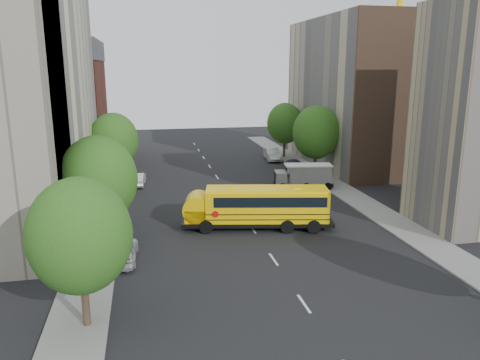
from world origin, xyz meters
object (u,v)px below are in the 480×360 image
object	(u,v)px
street_tree_2	(114,141)
school_bus	(256,205)
street_tree_1	(98,180)
parked_car_5	(272,154)
street_tree_5	(285,123)
parked_car_0	(123,250)
street_tree_0	(80,236)
safari_truck	(304,176)
parked_car_1	(138,179)
street_tree_4	(316,132)
parked_car_4	(295,165)

from	to	relation	value
street_tree_2	school_bus	xyz separation A→B (m)	(11.32, -15.77, -3.00)
street_tree_1	parked_car_5	distance (m)	34.75
street_tree_5	parked_car_0	xyz separation A→B (m)	(-20.60, -32.33, -3.94)
street_tree_0	safari_truck	xyz separation A→B (m)	(18.94, 23.05, -3.30)
street_tree_0	parked_car_5	size ratio (longest dim) A/B	1.54
parked_car_0	parked_car_1	size ratio (longest dim) A/B	1.12
street_tree_5	parked_car_0	size ratio (longest dim) A/B	1.67
street_tree_5	safari_truck	xyz separation A→B (m)	(-3.06, -16.95, -3.36)
street_tree_0	parked_car_1	xyz separation A→B (m)	(2.20, 27.96, -3.98)
street_tree_4	street_tree_5	bearing A→B (deg)	90.00
street_tree_0	parked_car_5	world-z (taller)	street_tree_0
parked_car_4	parked_car_1	bearing A→B (deg)	-167.68
street_tree_0	safari_truck	size ratio (longest dim) A/B	1.20
parked_car_1	parked_car_0	bearing A→B (deg)	92.59
street_tree_0	street_tree_1	distance (m)	10.00
street_tree_0	parked_car_1	distance (m)	28.33
school_bus	parked_car_5	world-z (taller)	school_bus
street_tree_5	parked_car_4	bearing A→B (deg)	-98.86
parked_car_1	street_tree_4	bearing A→B (deg)	-175.05
street_tree_0	safari_truck	world-z (taller)	street_tree_0
street_tree_1	school_bus	world-z (taller)	street_tree_1
street_tree_5	parked_car_5	world-z (taller)	street_tree_5
street_tree_0	street_tree_5	world-z (taller)	street_tree_5
parked_car_1	parked_car_5	bearing A→B (deg)	-144.84
parked_car_0	parked_car_4	world-z (taller)	parked_car_0
street_tree_1	street_tree_4	size ratio (longest dim) A/B	0.98
street_tree_5	street_tree_4	bearing A→B (deg)	-90.00
parked_car_5	street_tree_2	bearing A→B (deg)	-147.29
street_tree_4	safari_truck	distance (m)	6.91
parked_car_4	street_tree_2	bearing A→B (deg)	-168.77
street_tree_2	school_bus	size ratio (longest dim) A/B	0.65
parked_car_0	parked_car_1	distance (m)	20.31
street_tree_2	parked_car_0	size ratio (longest dim) A/B	1.72
street_tree_1	parked_car_4	xyz separation A→B (m)	(20.60, 21.02, -4.23)
street_tree_2	parked_car_4	distance (m)	21.22
street_tree_5	parked_car_0	distance (m)	38.54
street_tree_4	school_bus	xyz separation A→B (m)	(-10.68, -15.77, -3.25)
parked_car_1	parked_car_5	xyz separation A→B (m)	(17.60, 10.29, 0.13)
street_tree_4	school_bus	distance (m)	19.32
street_tree_2	school_bus	world-z (taller)	street_tree_2
street_tree_5	street_tree_1	bearing A→B (deg)	-126.25
street_tree_0	street_tree_2	world-z (taller)	street_tree_2
school_bus	parked_car_5	xyz separation A→B (m)	(8.48, 26.02, -1.03)
street_tree_0	street_tree_1	size ratio (longest dim) A/B	0.94
street_tree_4	parked_car_1	distance (m)	20.29
street_tree_4	parked_car_1	xyz separation A→B (m)	(-19.80, -0.04, -4.41)
safari_truck	parked_car_1	bearing A→B (deg)	172.54
street_tree_1	street_tree_2	xyz separation A→B (m)	(0.00, 18.00, -0.12)
parked_car_4	street_tree_4	bearing A→B (deg)	-62.23
street_tree_5	school_bus	size ratio (longest dim) A/B	0.63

